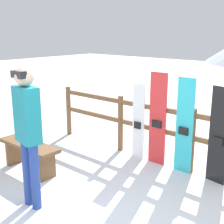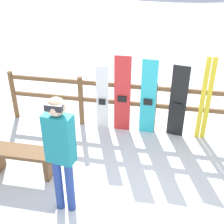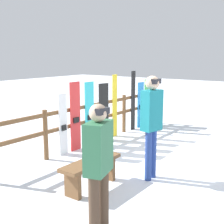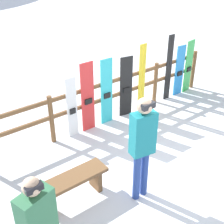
{
  "view_description": "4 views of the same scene",
  "coord_description": "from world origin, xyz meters",
  "px_view_note": "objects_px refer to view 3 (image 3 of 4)",
  "views": [
    {
      "loc": [
        2.1,
        -2.16,
        2.24
      ],
      "look_at": [
        -0.89,
        1.28,
        1.04
      ],
      "focal_mm": 50.0,
      "sensor_mm": 36.0,
      "label": 1
    },
    {
      "loc": [
        0.18,
        -3.15,
        3.55
      ],
      "look_at": [
        -0.62,
        1.11,
        0.99
      ],
      "focal_mm": 50.0,
      "sensor_mm": 36.0,
      "label": 2
    },
    {
      "loc": [
        -5.74,
        -2.61,
        2.18
      ],
      "look_at": [
        -0.73,
        1.02,
        1.04
      ],
      "focal_mm": 50.0,
      "sensor_mm": 36.0,
      "label": 3
    },
    {
      "loc": [
        -3.79,
        -2.85,
        3.81
      ],
      "look_at": [
        -0.55,
        1.37,
        0.77
      ],
      "focal_mm": 50.0,
      "sensor_mm": 36.0,
      "label": 4
    }
  ],
  "objects_px": {
    "snowboard_green": "(146,102)",
    "bench": "(91,168)",
    "snowboard_blue": "(141,105)",
    "snowboard_red": "(75,117)",
    "ski_pair_black": "(133,101)",
    "person_plaid_green": "(98,160)",
    "person_teal": "(152,118)",
    "snowboard_cyan": "(90,114)",
    "snowboard_white": "(63,125)",
    "ski_pair_yellow": "(115,106)",
    "snowboard_black_stripe": "(104,112)"
  },
  "relations": [
    {
      "from": "person_teal",
      "to": "snowboard_red",
      "type": "xyz_separation_m",
      "value": [
        0.47,
        2.21,
        -0.32
      ]
    },
    {
      "from": "person_teal",
      "to": "snowboard_green",
      "type": "height_order",
      "value": "person_teal"
    },
    {
      "from": "bench",
      "to": "ski_pair_black",
      "type": "xyz_separation_m",
      "value": [
        3.86,
        1.62,
        0.51
      ]
    },
    {
      "from": "snowboard_cyan",
      "to": "snowboard_green",
      "type": "distance_m",
      "value": 2.74
    },
    {
      "from": "ski_pair_black",
      "to": "snowboard_green",
      "type": "relative_size",
      "value": 1.2
    },
    {
      "from": "snowboard_red",
      "to": "ski_pair_black",
      "type": "height_order",
      "value": "ski_pair_black"
    },
    {
      "from": "snowboard_red",
      "to": "snowboard_blue",
      "type": "distance_m",
      "value": 2.89
    },
    {
      "from": "snowboard_cyan",
      "to": "snowboard_red",
      "type": "bearing_deg",
      "value": 180.0
    },
    {
      "from": "ski_pair_black",
      "to": "snowboard_blue",
      "type": "height_order",
      "value": "ski_pair_black"
    },
    {
      "from": "person_teal",
      "to": "snowboard_cyan",
      "type": "height_order",
      "value": "person_teal"
    },
    {
      "from": "snowboard_green",
      "to": "bench",
      "type": "bearing_deg",
      "value": -160.8
    },
    {
      "from": "person_teal",
      "to": "ski_pair_yellow",
      "type": "height_order",
      "value": "person_teal"
    },
    {
      "from": "person_plaid_green",
      "to": "snowboard_red",
      "type": "height_order",
      "value": "person_plaid_green"
    },
    {
      "from": "snowboard_blue",
      "to": "bench",
      "type": "bearing_deg",
      "value": -159.33
    },
    {
      "from": "snowboard_cyan",
      "to": "snowboard_blue",
      "type": "xyz_separation_m",
      "value": [
        2.39,
        -0.0,
        -0.09
      ]
    },
    {
      "from": "person_teal",
      "to": "snowboard_cyan",
      "type": "xyz_separation_m",
      "value": [
        0.97,
        2.21,
        -0.33
      ]
    },
    {
      "from": "snowboard_red",
      "to": "ski_pair_black",
      "type": "bearing_deg",
      "value": 0.08
    },
    {
      "from": "person_teal",
      "to": "snowboard_black_stripe",
      "type": "relative_size",
      "value": 1.25
    },
    {
      "from": "bench",
      "to": "snowboard_white",
      "type": "relative_size",
      "value": 0.88
    },
    {
      "from": "ski_pair_yellow",
      "to": "snowboard_blue",
      "type": "distance_m",
      "value": 1.35
    },
    {
      "from": "bench",
      "to": "ski_pair_yellow",
      "type": "height_order",
      "value": "ski_pair_yellow"
    },
    {
      "from": "person_plaid_green",
      "to": "snowboard_cyan",
      "type": "relative_size",
      "value": 1.05
    },
    {
      "from": "snowboard_white",
      "to": "snowboard_red",
      "type": "distance_m",
      "value": 0.41
    },
    {
      "from": "ski_pair_black",
      "to": "snowboard_white",
      "type": "bearing_deg",
      "value": -179.93
    },
    {
      "from": "person_teal",
      "to": "snowboard_blue",
      "type": "bearing_deg",
      "value": 33.39
    },
    {
      "from": "snowboard_green",
      "to": "snowboard_red",
      "type": "bearing_deg",
      "value": 180.0
    },
    {
      "from": "snowboard_red",
      "to": "snowboard_cyan",
      "type": "height_order",
      "value": "snowboard_red"
    },
    {
      "from": "ski_pair_yellow",
      "to": "ski_pair_black",
      "type": "distance_m",
      "value": 0.92
    },
    {
      "from": "snowboard_red",
      "to": "ski_pair_black",
      "type": "relative_size",
      "value": 0.92
    },
    {
      "from": "ski_pair_black",
      "to": "snowboard_black_stripe",
      "type": "bearing_deg",
      "value": -179.86
    },
    {
      "from": "snowboard_black_stripe",
      "to": "ski_pair_yellow",
      "type": "relative_size",
      "value": 0.88
    },
    {
      "from": "snowboard_cyan",
      "to": "ski_pair_yellow",
      "type": "relative_size",
      "value": 0.93
    },
    {
      "from": "snowboard_blue",
      "to": "snowboard_black_stripe",
      "type": "bearing_deg",
      "value": 180.0
    },
    {
      "from": "ski_pair_black",
      "to": "snowboard_green",
      "type": "bearing_deg",
      "value": -0.26
    },
    {
      "from": "snowboard_blue",
      "to": "snowboard_red",
      "type": "bearing_deg",
      "value": 180.0
    },
    {
      "from": "snowboard_cyan",
      "to": "person_plaid_green",
      "type": "bearing_deg",
      "value": -138.38
    },
    {
      "from": "snowboard_red",
      "to": "snowboard_black_stripe",
      "type": "height_order",
      "value": "snowboard_red"
    },
    {
      "from": "snowboard_white",
      "to": "snowboard_black_stripe",
      "type": "bearing_deg",
      "value": 0.0
    },
    {
      "from": "snowboard_cyan",
      "to": "ski_pair_yellow",
      "type": "distance_m",
      "value": 1.05
    },
    {
      "from": "person_plaid_green",
      "to": "snowboard_blue",
      "type": "bearing_deg",
      "value": 25.83
    },
    {
      "from": "bench",
      "to": "snowboard_red",
      "type": "height_order",
      "value": "snowboard_red"
    },
    {
      "from": "person_plaid_green",
      "to": "ski_pair_yellow",
      "type": "bearing_deg",
      "value": 33.06
    },
    {
      "from": "person_teal",
      "to": "snowboard_green",
      "type": "distance_m",
      "value": 4.34
    },
    {
      "from": "bench",
      "to": "snowboard_white",
      "type": "bearing_deg",
      "value": 58.36
    },
    {
      "from": "snowboard_blue",
      "to": "person_plaid_green",
      "type": "bearing_deg",
      "value": -154.17
    },
    {
      "from": "bench",
      "to": "person_teal",
      "type": "bearing_deg",
      "value": -32.93
    },
    {
      "from": "snowboard_white",
      "to": "snowboard_blue",
      "type": "relative_size",
      "value": 0.99
    },
    {
      "from": "snowboard_blue",
      "to": "person_teal",
      "type": "bearing_deg",
      "value": -146.61
    },
    {
      "from": "person_plaid_green",
      "to": "snowboard_cyan",
      "type": "xyz_separation_m",
      "value": [
        2.86,
        2.54,
        -0.18
      ]
    },
    {
      "from": "person_plaid_green",
      "to": "snowboard_blue",
      "type": "height_order",
      "value": "person_plaid_green"
    }
  ]
}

